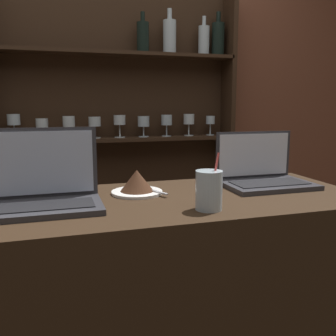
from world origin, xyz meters
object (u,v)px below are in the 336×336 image
object	(u,v)px
laptop_far	(263,174)
cake_plate	(137,183)
laptop_near	(44,190)
water_glass	(209,190)

from	to	relation	value
laptop_far	cake_plate	bearing A→B (deg)	179.52
laptop_near	cake_plate	world-z (taller)	laptop_near
laptop_near	cake_plate	size ratio (longest dim) A/B	1.87
cake_plate	laptop_far	bearing A→B (deg)	-0.48
cake_plate	water_glass	size ratio (longest dim) A/B	1.06
laptop_near	water_glass	size ratio (longest dim) A/B	1.98
laptop_far	water_glass	size ratio (longest dim) A/B	1.94
water_glass	cake_plate	bearing A→B (deg)	121.85
laptop_near	water_glass	world-z (taller)	laptop_near
laptop_far	water_glass	distance (m)	0.44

